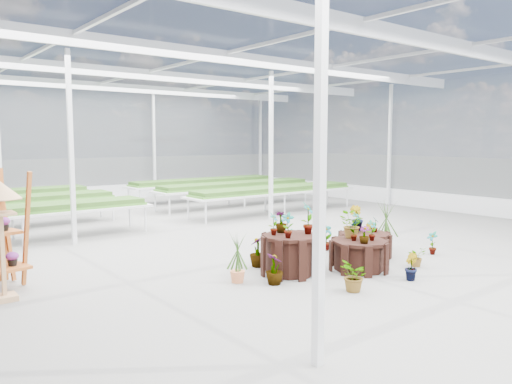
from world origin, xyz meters
TOP-DOWN VIEW (x-y plane):
  - ground_plane at (0.00, 0.00)m, footprint 24.00×24.00m
  - greenhouse_shell at (0.00, 0.00)m, footprint 18.00×24.00m
  - steel_frame at (0.00, 0.00)m, footprint 18.00×24.00m
  - nursery_benches at (0.00, 7.20)m, footprint 16.00×7.00m
  - plinth_tall at (-0.75, -1.06)m, footprint 1.36×1.36m
  - plinth_mid at (0.45, -1.66)m, footprint 1.31×1.31m
  - plinth_low at (1.45, -0.96)m, footprint 1.44×1.44m
  - bird_table at (-5.20, 0.51)m, footprint 0.57×0.57m
  - nursery_plants at (0.35, -1.11)m, footprint 4.85×2.90m

SIDE VIEW (x-z plane):
  - ground_plane at x=0.00m, z-range 0.00..0.00m
  - plinth_low at x=1.45m, z-range 0.00..0.49m
  - plinth_mid at x=0.45m, z-range 0.00..0.58m
  - plinth_tall at x=-0.75m, z-range 0.00..0.73m
  - nursery_benches at x=0.00m, z-range 0.00..0.84m
  - nursery_plants at x=0.35m, z-range -0.14..1.18m
  - bird_table at x=-5.20m, z-range 0.00..1.85m
  - greenhouse_shell at x=0.00m, z-range 0.00..4.50m
  - steel_frame at x=0.00m, z-range 0.00..4.50m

